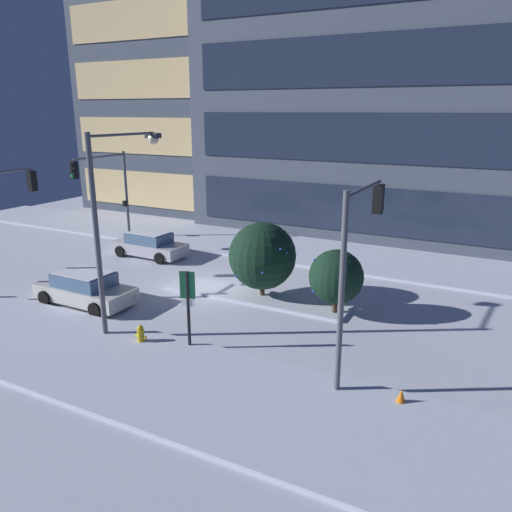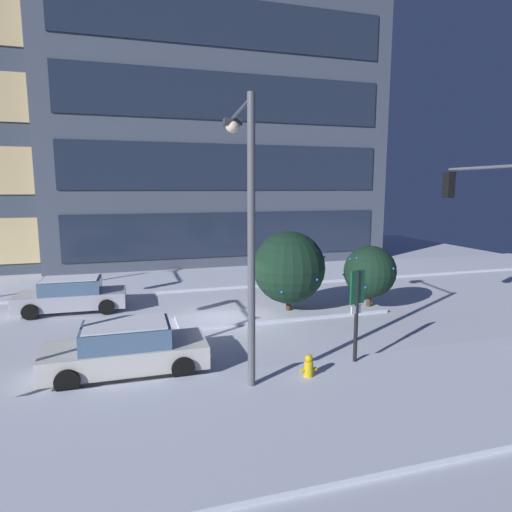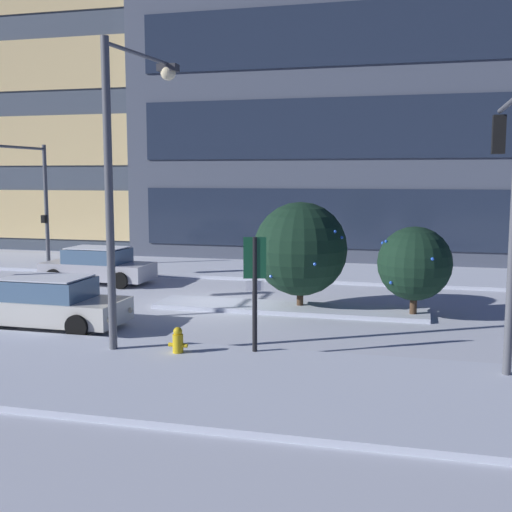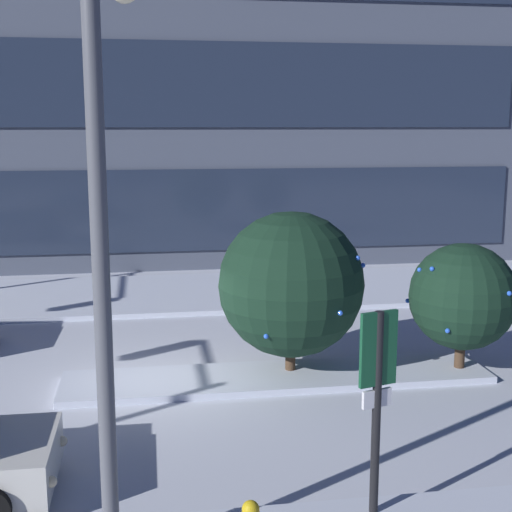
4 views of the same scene
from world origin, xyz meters
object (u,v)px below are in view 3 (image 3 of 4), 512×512
Objects in this scene: parking_info_sign at (255,281)px; decorated_tree_left_of_median at (300,249)px; car_near at (47,303)px; decorated_tree_median at (415,264)px; traffic_light_corner_near_right at (507,178)px; street_lamp_arched at (129,151)px; traffic_light_corner_far_left at (22,184)px; fire_hydrant at (178,343)px; car_far at (98,266)px.

decorated_tree_left_of_median is (0.04, 5.81, 0.13)m from parking_info_sign.
decorated_tree_median is at bearing 20.96° from car_near.
decorated_tree_median is at bearing -50.72° from parking_info_sign.
traffic_light_corner_near_right is 5.41m from decorated_tree_median.
traffic_light_corner_far_left is at bearing 50.47° from street_lamp_arched.
decorated_tree_left_of_median is at bearing 74.12° from fire_hydrant.
street_lamp_arched is 4.62m from parking_info_sign.
decorated_tree_left_of_median is at bearing -16.65° from parking_info_sign.
decorated_tree_left_of_median is (9.00, -3.01, 1.31)m from car_far.
street_lamp_arched is (9.73, -9.67, 1.01)m from traffic_light_corner_far_left.
car_near is at bearing 37.24° from traffic_light_corner_far_left.
car_far is 0.74× the size of traffic_light_corner_near_right.
street_lamp_arched reaches higher than traffic_light_corner_near_right.
car_near is 0.61× the size of street_lamp_arched.
traffic_light_corner_far_left is at bearing 36.46° from parking_info_sign.
parking_info_sign is (13.10, -9.98, -2.12)m from traffic_light_corner_far_left.
traffic_light_corner_far_left is 16.61m from parking_info_sign.
decorated_tree_median is at bearing 47.46° from fire_hydrant.
street_lamp_arched is (5.58, -8.51, 4.32)m from car_far.
car_near is 0.81× the size of traffic_light_corner_far_left.
traffic_light_corner_near_right reaches higher than car_far.
parking_info_sign reaches higher than fire_hydrant.
fire_hydrant is at bearing 102.80° from traffic_light_corner_near_right.
fire_hydrant is at bearing -132.54° from decorated_tree_median.
decorated_tree_left_of_median reaches higher than decorated_tree_median.
decorated_tree_left_of_median is at bearing 33.19° from car_near.
parking_info_sign is at bearing -90.42° from decorated_tree_left_of_median.
parking_info_sign is at bearing -124.48° from decorated_tree_median.
traffic_light_corner_near_right reaches higher than fire_hydrant.
parking_info_sign is 0.83× the size of decorated_tree_left_of_median.
car_far is 13.15m from decorated_tree_median.
traffic_light_corner_far_left is at bearing 64.84° from traffic_light_corner_near_right.
decorated_tree_left_of_median is at bearing 173.33° from decorated_tree_median.
fire_hydrant is 8.21m from decorated_tree_median.
traffic_light_corner_near_right is (12.40, -0.37, 3.64)m from car_near.
street_lamp_arched is at bearing 125.00° from car_far.
car_near is at bearing 61.11° from parking_info_sign.
decorated_tree_median is (-2.05, 4.26, -2.64)m from traffic_light_corner_near_right.
car_far is (-2.30, 7.33, -0.00)m from car_near.
traffic_light_corner_far_left is at bearing 164.70° from decorated_tree_median.
car_far is 9.58m from decorated_tree_left_of_median.
decorated_tree_left_of_median is at bearing 50.60° from traffic_light_corner_near_right.
parking_info_sign is (3.37, -0.31, -3.14)m from street_lamp_arched.
car_far is at bearing 29.19° from parking_info_sign.
decorated_tree_median is (16.80, -4.60, -2.30)m from traffic_light_corner_far_left.
car_near is 5.31m from fire_hydrant.
traffic_light_corner_far_left is at bearing -13.89° from car_far.
traffic_light_corner_far_left is 13.94m from decorated_tree_left_of_median.
parking_info_sign is (8.95, -8.82, 1.18)m from car_far.
fire_hydrant is at bearing 46.99° from traffic_light_corner_far_left.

